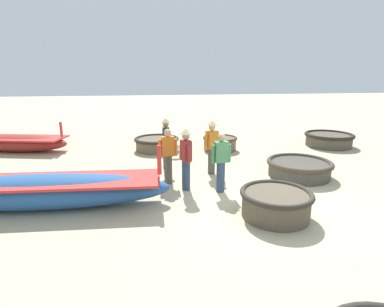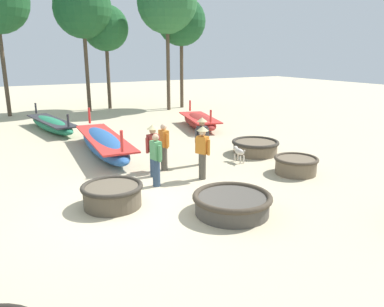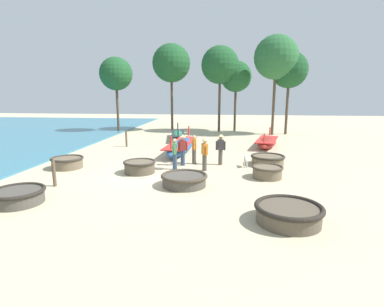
% 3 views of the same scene
% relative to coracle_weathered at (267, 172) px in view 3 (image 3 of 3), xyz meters
% --- Properties ---
extents(ground_plane, '(80.00, 80.00, 0.00)m').
position_rel_coracle_weathered_xyz_m(ground_plane, '(-5.62, 0.11, -0.30)').
color(ground_plane, '#C6B793').
extents(coracle_weathered, '(1.41, 1.41, 0.55)m').
position_rel_coracle_weathered_xyz_m(coracle_weathered, '(0.00, 0.00, 0.00)').
color(coracle_weathered, brown).
rests_on(coracle_weathered, ground).
extents(coracle_front_right, '(1.82, 1.82, 0.52)m').
position_rel_coracle_weathered_xyz_m(coracle_front_right, '(-9.09, -4.21, -0.01)').
color(coracle_front_right, '#4C473F').
rests_on(coracle_front_right, ground).
extents(coracle_far_left, '(1.94, 1.94, 0.50)m').
position_rel_coracle_weathered_xyz_m(coracle_far_left, '(-3.59, -1.58, -0.02)').
color(coracle_far_left, '#4C473F').
rests_on(coracle_far_left, ground).
extents(coracle_nearest, '(1.57, 1.57, 0.59)m').
position_rel_coracle_weathered_xyz_m(coracle_nearest, '(-6.01, 0.25, 0.02)').
color(coracle_nearest, brown).
rests_on(coracle_nearest, ground).
extents(coracle_upturned, '(1.81, 1.81, 0.53)m').
position_rel_coracle_weathered_xyz_m(coracle_upturned, '(0.37, 2.57, -0.01)').
color(coracle_upturned, brown).
rests_on(coracle_upturned, ground).
extents(coracle_center, '(1.62, 1.62, 0.57)m').
position_rel_coracle_weathered_xyz_m(coracle_center, '(-9.96, 0.75, 0.01)').
color(coracle_center, brown).
rests_on(coracle_center, ground).
extents(coracle_front_left, '(2.03, 2.03, 0.56)m').
position_rel_coracle_weathered_xyz_m(coracle_front_left, '(-0.04, -4.83, 0.01)').
color(coracle_front_left, brown).
rests_on(coracle_front_left, ground).
extents(long_boat_blue_hull, '(1.58, 6.06, 1.43)m').
position_rel_coracle_weathered_xyz_m(long_boat_blue_hull, '(-4.74, 5.45, 0.11)').
color(long_boat_blue_hull, '#285693').
rests_on(long_boat_blue_hull, ground).
extents(long_boat_ochre_hull, '(2.15, 4.28, 1.21)m').
position_rel_coracle_weathered_xyz_m(long_boat_ochre_hull, '(1.07, 8.12, 0.05)').
color(long_boat_ochre_hull, maroon).
rests_on(long_boat_ochre_hull, ground).
extents(long_boat_green_hull, '(1.83, 5.38, 1.15)m').
position_rel_coracle_weathered_xyz_m(long_boat_green_hull, '(-5.81, 11.03, 0.04)').
color(long_boat_green_hull, '#237551').
rests_on(long_boat_green_hull, ground).
extents(fisherman_standing_right, '(0.53, 0.36, 1.67)m').
position_rel_coracle_weathered_xyz_m(fisherman_standing_right, '(-2.16, 2.35, 0.66)').
color(fisherman_standing_right, '#4C473D').
rests_on(fisherman_standing_right, ground).
extents(fisherman_by_coracle, '(0.26, 0.53, 1.57)m').
position_rel_coracle_weathered_xyz_m(fisherman_by_coracle, '(-4.43, 1.09, 0.54)').
color(fisherman_by_coracle, '#2D425B').
rests_on(fisherman_by_coracle, ground).
extents(fisherman_with_hat, '(0.36, 0.48, 1.67)m').
position_rel_coracle_weathered_xyz_m(fisherman_with_hat, '(-2.92, 1.00, 0.66)').
color(fisherman_with_hat, '#4C473D').
rests_on(fisherman_with_hat, ground).
extents(fisherman_crouching, '(0.52, 0.36, 1.67)m').
position_rel_coracle_weathered_xyz_m(fisherman_crouching, '(-4.14, 1.97, 0.66)').
color(fisherman_crouching, '#2D425B').
rests_on(fisherman_crouching, ground).
extents(fisherman_hauling, '(0.24, 0.53, 1.57)m').
position_rel_coracle_weathered_xyz_m(fisherman_hauling, '(-3.58, 2.39, 0.54)').
color(fisherman_hauling, '#4C473D').
rests_on(fisherman_hauling, ground).
extents(dog, '(0.21, 0.69, 0.55)m').
position_rel_coracle_weathered_xyz_m(dog, '(-0.84, 1.99, 0.07)').
color(dog, beige).
rests_on(dog, ground).
extents(mooring_post_inland, '(0.14, 0.14, 1.18)m').
position_rel_coracle_weathered_xyz_m(mooring_post_inland, '(-8.94, 7.12, 0.29)').
color(mooring_post_inland, brown).
rests_on(mooring_post_inland, ground).
extents(mooring_post_mid_beach, '(0.14, 0.14, 1.19)m').
position_rel_coracle_weathered_xyz_m(mooring_post_mid_beach, '(-8.91, -2.21, 0.30)').
color(mooring_post_mid_beach, brown).
rests_on(mooring_post_mid_beach, ground).
extents(tree_tall_back, '(3.62, 3.62, 8.26)m').
position_rel_coracle_weathered_xyz_m(tree_tall_back, '(-2.52, 16.59, 6.12)').
color(tree_tall_back, '#4C3D2D').
rests_on(tree_tall_back, ground).
extents(tree_left_mid, '(3.29, 3.29, 7.51)m').
position_rel_coracle_weathered_xyz_m(tree_left_mid, '(3.73, 15.28, 5.53)').
color(tree_left_mid, '#4C3D2D').
rests_on(tree_left_mid, ground).
extents(tree_center, '(3.87, 3.87, 8.81)m').
position_rel_coracle_weathered_xyz_m(tree_center, '(2.41, 14.68, 6.56)').
color(tree_center, '#4C3D2D').
rests_on(tree_center, ground).
extents(tree_leftmost, '(3.03, 3.03, 6.91)m').
position_rel_coracle_weathered_xyz_m(tree_leftmost, '(-0.95, 17.22, 5.06)').
color(tree_leftmost, '#4C3D2D').
rests_on(tree_leftmost, ground).
extents(tree_rightmost, '(3.15, 3.15, 7.19)m').
position_rel_coracle_weathered_xyz_m(tree_rightmost, '(-12.44, 15.26, 5.28)').
color(tree_rightmost, '#4C3D2D').
rests_on(tree_rightmost, ground).
extents(tree_right_mid, '(3.77, 3.77, 8.59)m').
position_rel_coracle_weathered_xyz_m(tree_right_mid, '(-7.35, 17.04, 6.39)').
color(tree_right_mid, '#4C3D2D').
rests_on(tree_right_mid, ground).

